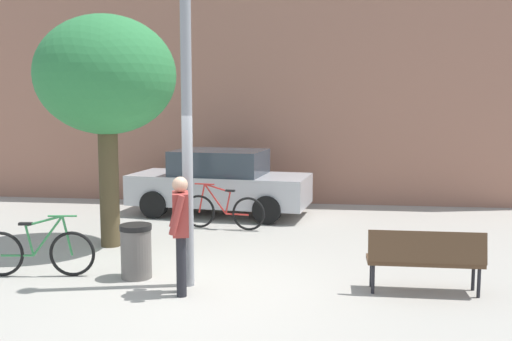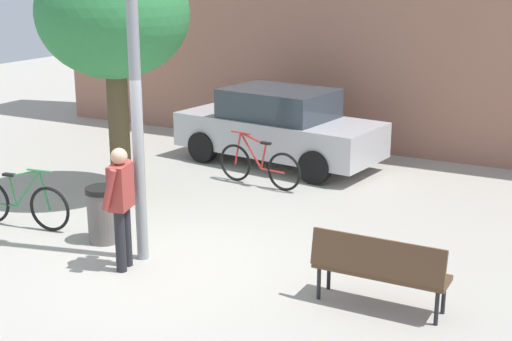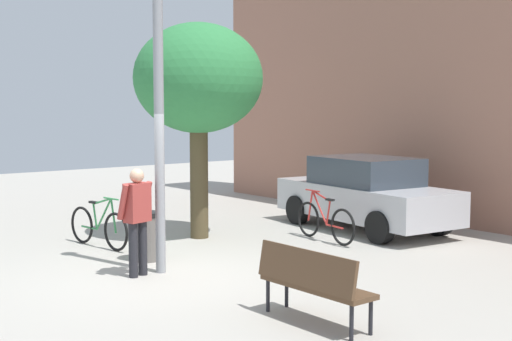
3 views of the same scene
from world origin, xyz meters
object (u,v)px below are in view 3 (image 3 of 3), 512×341
object	(u,v)px
person_by_lamppost	(137,214)
trash_bin	(146,236)
plaza_tree	(198,80)
bicycle_red	(325,222)
bicycle_green	(99,227)
parked_car_silver	(365,193)
lamppost	(159,93)
park_bench	(312,280)

from	to	relation	value
person_by_lamppost	trash_bin	size ratio (longest dim) A/B	2.00
plaza_tree	bicycle_red	size ratio (longest dim) A/B	2.36
trash_bin	bicycle_red	bearing A→B (deg)	79.19
bicycle_green	trash_bin	bearing A→B (deg)	4.67
bicycle_red	parked_car_silver	distance (m)	1.66
trash_bin	parked_car_silver	bearing A→B (deg)	86.55
plaza_tree	trash_bin	bearing A→B (deg)	-58.49
lamppost	trash_bin	world-z (taller)	lamppost
bicycle_red	park_bench	bearing A→B (deg)	-46.40
person_by_lamppost	plaza_tree	world-z (taller)	plaza_tree
plaza_tree	parked_car_silver	size ratio (longest dim) A/B	0.97
person_by_lamppost	trash_bin	bearing A→B (deg)	143.18
lamppost	bicycle_red	xyz separation A→B (m)	(-0.21, 3.83, -2.43)
park_bench	plaza_tree	size ratio (longest dim) A/B	0.38
plaza_tree	bicycle_red	world-z (taller)	plaza_tree
plaza_tree	bicycle_green	bearing A→B (deg)	-101.44
person_by_lamppost	bicycle_red	xyz separation A→B (m)	(-0.20, 4.23, -0.58)
plaza_tree	bicycle_red	xyz separation A→B (m)	(1.83, 1.71, -2.75)
plaza_tree	park_bench	bearing A→B (deg)	-20.87
park_bench	parked_car_silver	size ratio (longest dim) A/B	0.37
bicycle_red	person_by_lamppost	bearing A→B (deg)	-87.36
parked_car_silver	trash_bin	world-z (taller)	parked_car_silver
bicycle_green	parked_car_silver	size ratio (longest dim) A/B	0.41
person_by_lamppost	plaza_tree	size ratio (longest dim) A/B	0.39
park_bench	parked_car_silver	bearing A→B (deg)	126.58
lamppost	park_bench	world-z (taller)	lamppost
bicycle_red	lamppost	bearing A→B (deg)	-86.90
lamppost	person_by_lamppost	bearing A→B (deg)	-91.75
park_bench	plaza_tree	distance (m)	6.35
person_by_lamppost	park_bench	size ratio (longest dim) A/B	1.04
park_bench	trash_bin	xyz separation A→B (m)	(-4.28, 0.20, -0.13)
lamppost	trash_bin	xyz separation A→B (m)	(-0.89, 0.26, -2.40)
trash_bin	park_bench	bearing A→B (deg)	-2.69
lamppost	park_bench	bearing A→B (deg)	0.94
lamppost	bicycle_green	size ratio (longest dim) A/B	2.83
bicycle_red	trash_bin	bearing A→B (deg)	-100.81
bicycle_red	parked_car_silver	bearing A→B (deg)	103.34
plaza_tree	trash_bin	distance (m)	3.49
lamppost	plaza_tree	world-z (taller)	lamppost
plaza_tree	bicycle_green	size ratio (longest dim) A/B	2.37
lamppost	person_by_lamppost	world-z (taller)	lamppost
trash_bin	person_by_lamppost	bearing A→B (deg)	-36.82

